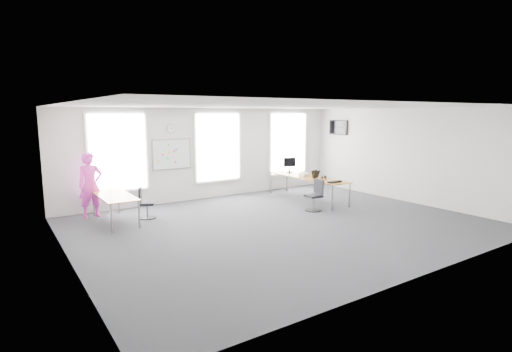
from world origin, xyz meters
TOP-DOWN VIEW (x-y plane):
  - floor at (0.00, 0.00)m, footprint 10.00×10.00m
  - ceiling at (0.00, 0.00)m, footprint 10.00×10.00m
  - wall_back at (0.00, 4.00)m, footprint 10.00×0.00m
  - wall_front at (0.00, -4.00)m, footprint 10.00×0.00m
  - wall_left at (-5.00, 0.00)m, footprint 0.00×10.00m
  - wall_right at (5.00, 0.00)m, footprint 0.00×10.00m
  - window_left at (-3.00, 3.97)m, footprint 1.60×0.06m
  - window_mid at (0.30, 3.97)m, footprint 1.60×0.06m
  - window_right at (3.30, 3.97)m, footprint 1.60×0.06m
  - desk_right at (2.49, 1.90)m, footprint 0.85×3.19m
  - desk_left at (-3.50, 2.61)m, footprint 0.79×1.97m
  - chair_right at (1.70, 0.64)m, footprint 0.49×0.49m
  - chair_left at (-2.73, 2.53)m, footprint 0.51×0.51m
  - person at (-3.91, 3.46)m, footprint 0.69×0.49m
  - whiteboard at (-1.35, 3.97)m, footprint 1.20×0.03m
  - wall_clock at (-1.35, 3.97)m, footprint 0.30×0.04m
  - tv at (4.95, 3.00)m, footprint 0.06×0.90m
  - keyboard at (2.41, 0.58)m, footprint 0.52×0.24m
  - mouse at (2.71, 0.65)m, footprint 0.08×0.11m
  - lens_cap at (2.55, 1.07)m, footprint 0.08×0.08m
  - headphones at (2.60, 1.25)m, footprint 0.18×0.09m
  - laptop_sleeve at (2.50, 1.51)m, footprint 0.31×0.23m
  - paper_stack at (2.40, 1.96)m, footprint 0.34×0.29m
  - monitor at (2.54, 2.90)m, footprint 0.48×0.19m

SIDE VIEW (x-z plane):
  - floor at x=0.00m, z-range 0.00..0.00m
  - chair_left at x=-2.73m, z-range -0.05..0.79m
  - chair_right at x=1.70m, z-range -0.06..0.86m
  - desk_left at x=-3.50m, z-range 0.30..1.02m
  - desk_right at x=2.49m, z-range 0.34..1.12m
  - lens_cap at x=2.55m, z-range 0.78..0.79m
  - keyboard at x=2.41m, z-range 0.78..0.80m
  - mouse at x=2.71m, z-range 0.78..0.82m
  - headphones at x=2.60m, z-range 0.77..0.88m
  - paper_stack at x=2.40m, z-range 0.78..0.88m
  - person at x=-3.91m, z-range 0.00..1.78m
  - laptop_sleeve at x=2.50m, z-range 0.78..1.02m
  - monitor at x=2.54m, z-range 0.83..1.36m
  - wall_back at x=0.00m, z-range -3.50..6.50m
  - wall_front at x=0.00m, z-range -3.50..6.50m
  - wall_left at x=-5.00m, z-range -3.50..6.50m
  - wall_right at x=5.00m, z-range -3.50..6.50m
  - whiteboard at x=-1.35m, z-range 1.10..2.00m
  - window_left at x=-3.00m, z-range 0.60..2.80m
  - window_mid at x=0.30m, z-range 0.60..2.80m
  - window_right at x=3.30m, z-range 0.60..2.80m
  - tv at x=4.95m, z-range 2.02..2.57m
  - wall_clock at x=-1.35m, z-range 2.20..2.50m
  - ceiling at x=0.00m, z-range 3.00..3.00m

